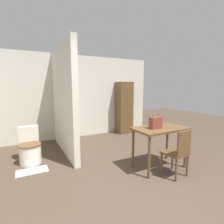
# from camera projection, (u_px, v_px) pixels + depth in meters

# --- Properties ---
(ground_plane) EXTENTS (16.00, 16.00, 0.00)m
(ground_plane) POSITION_uv_depth(u_px,v_px,m) (156.00, 210.00, 2.23)
(ground_plane) COLOR #4C3D30
(wall_back) EXTENTS (5.25, 0.12, 2.50)m
(wall_back) POSITION_uv_depth(u_px,v_px,m) (73.00, 97.00, 5.35)
(wall_back) COLOR beige
(wall_back) RESTS_ON ground_plane
(partition_wall) EXTENTS (0.12, 2.12, 2.50)m
(partition_wall) POSITION_uv_depth(u_px,v_px,m) (63.00, 100.00, 4.12)
(partition_wall) COLOR beige
(partition_wall) RESTS_ON ground_plane
(dining_table) EXTENTS (1.02, 0.60, 0.79)m
(dining_table) POSITION_uv_depth(u_px,v_px,m) (160.00, 133.00, 3.33)
(dining_table) COLOR brown
(dining_table) RESTS_ON ground_plane
(wooden_chair) EXTENTS (0.40, 0.40, 0.84)m
(wooden_chair) POSITION_uv_depth(u_px,v_px,m) (178.00, 152.00, 3.01)
(wooden_chair) COLOR brown
(wooden_chair) RESTS_ON ground_plane
(toilet) EXTENTS (0.44, 0.59, 0.73)m
(toilet) POSITION_uv_depth(u_px,v_px,m) (30.00, 149.00, 3.61)
(toilet) COLOR silver
(toilet) RESTS_ON ground_plane
(handbag) EXTENTS (0.23, 0.12, 0.29)m
(handbag) POSITION_uv_depth(u_px,v_px,m) (156.00, 123.00, 3.23)
(handbag) COLOR brown
(handbag) RESTS_ON dining_table
(wooden_cabinet) EXTENTS (0.49, 0.44, 1.72)m
(wooden_cabinet) POSITION_uv_depth(u_px,v_px,m) (124.00, 108.00, 5.91)
(wooden_cabinet) COLOR brown
(wooden_cabinet) RESTS_ON ground_plane
(bath_mat) EXTENTS (0.55, 0.29, 0.01)m
(bath_mat) POSITION_uv_depth(u_px,v_px,m) (32.00, 171.00, 3.25)
(bath_mat) COLOR #B2BCC6
(bath_mat) RESTS_ON ground_plane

